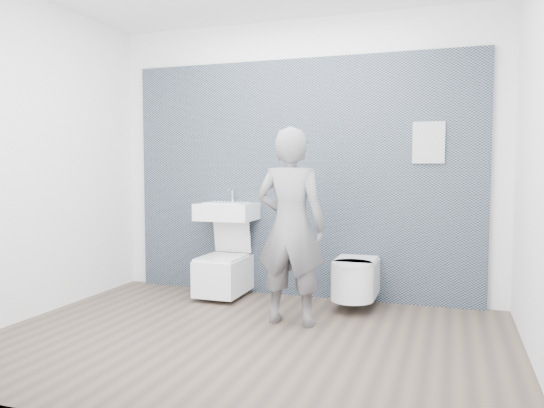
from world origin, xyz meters
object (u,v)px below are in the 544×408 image
(washbasin, at_px, (227,211))
(visitor, at_px, (291,227))
(toilet_square, at_px, (224,273))
(toilet_rounded, at_px, (355,279))

(washbasin, distance_m, visitor, 1.17)
(toilet_square, height_order, visitor, visitor)
(washbasin, bearing_deg, toilet_rounded, -4.97)
(visitor, bearing_deg, washbasin, -37.97)
(washbasin, xyz_separation_m, visitor, (0.90, -0.74, -0.05))
(toilet_square, height_order, toilet_rounded, toilet_square)
(toilet_rounded, height_order, visitor, visitor)
(toilet_square, xyz_separation_m, toilet_rounded, (1.33, -0.03, 0.04))
(washbasin, height_order, toilet_square, washbasin)
(toilet_rounded, bearing_deg, toilet_square, 178.73)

